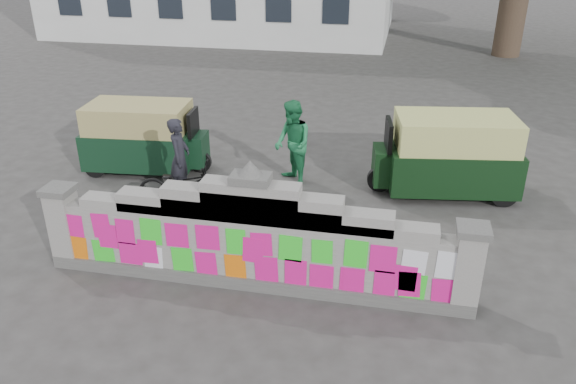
% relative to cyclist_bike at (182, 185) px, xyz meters
% --- Properties ---
extents(ground, '(100.00, 100.00, 0.00)m').
position_rel_cyclist_bike_xyz_m(ground, '(1.98, -2.23, -0.45)').
color(ground, '#383533').
rests_on(ground, ground).
extents(parapet_wall, '(6.48, 0.44, 2.01)m').
position_rel_cyclist_bike_xyz_m(parapet_wall, '(1.98, -2.24, 0.30)').
color(parapet_wall, '#4C4C49').
rests_on(parapet_wall, ground).
extents(cyclist_bike, '(1.75, 0.78, 0.89)m').
position_rel_cyclist_bike_xyz_m(cyclist_bike, '(0.00, 0.00, 0.00)').
color(cyclist_bike, black).
rests_on(cyclist_bike, ground).
extents(cyclist_rider, '(0.42, 0.59, 1.51)m').
position_rel_cyclist_bike_xyz_m(cyclist_rider, '(0.00, 0.00, 0.31)').
color(cyclist_rider, black).
rests_on(cyclist_rider, ground).
extents(pedestrian, '(1.03, 1.08, 1.76)m').
position_rel_cyclist_bike_xyz_m(pedestrian, '(1.84, 1.48, 0.44)').
color(pedestrian, '#23804A').
rests_on(pedestrian, ground).
extents(rickshaw_left, '(2.73, 1.45, 1.49)m').
position_rel_cyclist_bike_xyz_m(rickshaw_left, '(-1.47, 1.54, 0.33)').
color(rickshaw_left, black).
rests_on(rickshaw_left, ground).
extents(rickshaw_right, '(2.95, 1.68, 1.59)m').
position_rel_cyclist_bike_xyz_m(rickshaw_right, '(4.93, 1.66, 0.38)').
color(rickshaw_right, black).
rests_on(rickshaw_right, ground).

